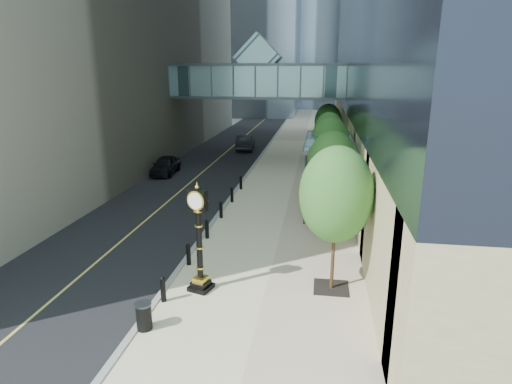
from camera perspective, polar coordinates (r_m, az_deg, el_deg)
ground at (r=15.60m, az=-3.76°, el=-17.09°), size 320.00×320.00×0.00m
road at (r=54.34m, az=-2.05°, el=6.98°), size 8.00×180.00×0.02m
sidewalk at (r=53.46m, az=6.47°, el=6.76°), size 8.00×180.00×0.06m
curb at (r=53.75m, az=2.17°, el=6.90°), size 0.25×180.00×0.07m
skywalk at (r=41.19m, az=0.34°, el=14.88°), size 17.00×4.20×5.80m
entrance_canopy at (r=27.10m, az=9.73°, el=6.60°), size 3.00×8.00×4.38m
bollard_row at (r=23.84m, az=-5.56°, el=-3.69°), size 0.20×16.20×0.90m
street_trees at (r=28.38m, az=9.90°, el=6.09°), size 2.81×28.71×5.78m
street_clock at (r=16.85m, az=-7.56°, el=-7.13°), size 1.02×1.02×4.32m
trash_bin at (r=15.43m, az=-14.71°, el=-15.81°), size 0.55×0.55×0.90m
pedestrian at (r=22.71m, az=12.12°, el=-3.66°), size 0.82×0.70×1.90m
car_near at (r=36.89m, az=-11.99°, el=3.53°), size 2.04×4.50×1.50m
car_far at (r=47.37m, az=-1.40°, el=6.67°), size 2.14×5.11×1.64m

